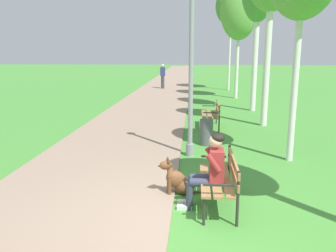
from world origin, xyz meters
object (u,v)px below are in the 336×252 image
object	(u,v)px
park_bench_near	(222,176)
person_seated_on_near_bench	(209,168)
litter_bin	(206,132)
dog_brown	(179,181)
lamp_post_near	(191,69)
birch_tree_fifth	(239,9)
pedestrian_distant	(163,76)
birch_tree_sixth	(231,7)
park_bench_mid	(212,113)

from	to	relation	value
park_bench_near	person_seated_on_near_bench	world-z (taller)	person_seated_on_near_bench
litter_bin	dog_brown	bearing A→B (deg)	-99.75
person_seated_on_near_bench	lamp_post_near	world-z (taller)	lamp_post_near
lamp_post_near	birch_tree_fifth	size ratio (longest dim) A/B	0.65
dog_brown	pedestrian_distant	world-z (taller)	pedestrian_distant
birch_tree_fifth	pedestrian_distant	size ratio (longest dim) A/B	3.76
person_seated_on_near_bench	birch_tree_sixth	world-z (taller)	birch_tree_sixth
litter_bin	pedestrian_distant	world-z (taller)	pedestrian_distant
birch_tree_fifth	litter_bin	size ratio (longest dim) A/B	8.86
park_bench_mid	person_seated_on_near_bench	world-z (taller)	person_seated_on_near_bench
person_seated_on_near_bench	lamp_post_near	size ratio (longest dim) A/B	0.31
person_seated_on_near_bench	pedestrian_distant	world-z (taller)	pedestrian_distant
birch_tree_sixth	litter_bin	world-z (taller)	birch_tree_sixth
birch_tree_fifth	pedestrian_distant	xyz separation A→B (m)	(-4.36, 4.28, -3.75)
lamp_post_near	park_bench_near	bearing A→B (deg)	-78.71
dog_brown	person_seated_on_near_bench	bearing A→B (deg)	-44.46
birch_tree_sixth	birch_tree_fifth	bearing A→B (deg)	-89.51
dog_brown	pedestrian_distant	size ratio (longest dim) A/B	0.50
park_bench_near	lamp_post_near	distance (m)	3.24
birch_tree_sixth	pedestrian_distant	size ratio (longest dim) A/B	3.89
person_seated_on_near_bench	dog_brown	world-z (taller)	person_seated_on_near_bench
park_bench_mid	dog_brown	size ratio (longest dim) A/B	1.83
person_seated_on_near_bench	lamp_post_near	distance (m)	3.22
litter_bin	birch_tree_sixth	bearing A→B (deg)	82.31
person_seated_on_near_bench	litter_bin	distance (m)	3.93
birch_tree_sixth	pedestrian_distant	distance (m)	6.14
birch_tree_fifth	birch_tree_sixth	world-z (taller)	birch_tree_sixth
park_bench_near	birch_tree_sixth	distance (m)	18.21
person_seated_on_near_bench	birch_tree_sixth	bearing A→B (deg)	83.75
litter_bin	pedestrian_distant	bearing A→B (deg)	100.02
dog_brown	litter_bin	xyz separation A→B (m)	(0.59, 3.42, 0.09)
person_seated_on_near_bench	pedestrian_distant	distance (m)	18.09
park_bench_near	birch_tree_sixth	size ratio (longest dim) A/B	0.23
park_bench_near	dog_brown	size ratio (longest dim) A/B	1.83
park_bench_mid	dog_brown	world-z (taller)	park_bench_mid
lamp_post_near	birch_tree_fifth	xyz separation A→B (m)	(2.31, 10.78, 2.49)
dog_brown	park_bench_near	bearing A→B (deg)	-29.20
park_bench_mid	birch_tree_sixth	bearing A→B (deg)	82.15
park_bench_mid	person_seated_on_near_bench	xyz separation A→B (m)	(-0.34, -6.08, 0.17)
dog_brown	birch_tree_sixth	bearing A→B (deg)	81.89
park_bench_mid	dog_brown	xyz separation A→B (m)	(-0.85, -5.58, -0.25)
park_bench_near	park_bench_mid	distance (m)	5.98
pedestrian_distant	birch_tree_sixth	bearing A→B (deg)	-4.27
person_seated_on_near_bench	litter_bin	world-z (taller)	person_seated_on_near_bench
park_bench_mid	birch_tree_sixth	distance (m)	12.55
lamp_post_near	dog_brown	bearing A→B (deg)	-93.91
park_bench_near	person_seated_on_near_bench	size ratio (longest dim) A/B	1.20
park_bench_near	park_bench_mid	xyz separation A→B (m)	(0.13, 5.98, 0.00)
birch_tree_sixth	litter_bin	size ratio (longest dim) A/B	9.16
lamp_post_near	birch_tree_fifth	world-z (taller)	birch_tree_fifth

